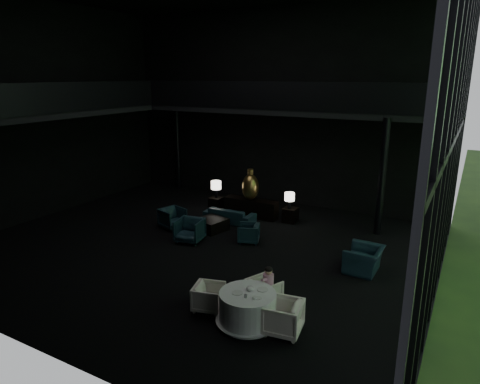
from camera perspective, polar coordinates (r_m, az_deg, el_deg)
The scene contains 34 objects.
floor at distance 13.92m, azimuth -5.62°, elevation -7.27°, with size 14.00×12.00×0.02m, color black.
wall_back at distance 18.15m, azimuth 4.97°, elevation 11.09°, with size 14.00×0.04×8.00m, color black.
wall_front at distance 8.75m, azimuth -29.15°, elevation 4.57°, with size 14.00×0.04×8.00m, color black.
wall_left at distance 17.86m, azimuth -25.15°, elevation 9.65°, with size 0.04×12.00×8.00m, color black.
curtain_wall at distance 10.64m, azimuth 26.62°, elevation 6.49°, with size 0.20×12.00×8.00m, color black, non-canonical shape.
mezzanine_left at distance 17.07m, azimuth -23.12°, elevation 9.66°, with size 2.00×12.00×0.25m, color black.
mezzanine_back at distance 16.85m, azimuth 6.72°, elevation 10.71°, with size 12.00×2.00×0.25m, color black.
railing_left at distance 16.26m, azimuth -21.10°, elevation 11.76°, with size 0.06×12.00×1.00m, color black.
railing_back at distance 15.89m, azimuth 5.38°, elevation 12.64°, with size 12.00×0.06×1.00m, color black.
column_nw at distance 20.68m, azimuth -8.33°, elevation 5.93°, with size 0.24×0.24×4.00m, color black.
column_ne at distance 15.14m, azimuth 18.42°, elevation 1.82°, with size 0.24×0.24×4.00m, color black.
console at distance 16.63m, azimuth 1.47°, elevation -2.12°, with size 2.16×0.49×0.69m, color black.
bronze_urn at distance 16.33m, azimuth 1.39°, elevation 0.70°, with size 0.65×0.65×1.21m.
side_table_left at distance 17.42m, azimuth -3.20°, elevation -1.59°, with size 0.48×0.48×0.53m, color black.
table_lamp_left at distance 17.22m, azimuth -3.21°, elevation 0.83°, with size 0.41×0.41×0.68m.
side_table_right at distance 16.11m, azimuth 6.72°, elevation -3.06°, with size 0.50×0.50×0.55m, color black.
table_lamp_right at distance 15.79m, azimuth 6.62°, elevation -0.72°, with size 0.37×0.37×0.62m.
sofa at distance 15.97m, azimuth -1.40°, elevation -2.88°, with size 1.74×0.51×0.68m, color black.
lounge_armchair_west at distance 15.57m, azimuth -9.00°, elevation -3.28°, with size 0.80×0.75×0.83m, color #0F343C.
lounge_armchair_east at distance 14.12m, azimuth 1.15°, elevation -5.55°, with size 0.59×0.55×0.60m, color #20454E.
lounge_armchair_south at distance 14.21m, azimuth -6.74°, elevation -4.80°, with size 0.91×0.85×0.94m, color #17424F.
window_armchair at distance 12.53m, azimuth 16.22°, elevation -8.10°, with size 1.10×0.72×0.97m, color #132F42.
coffee_table at distance 15.24m, azimuth -3.86°, elevation -4.34°, with size 0.94×0.94×0.42m, color black.
dining_table at distance 9.79m, azimuth 1.01°, elevation -15.46°, with size 1.42×1.42×0.75m.
dining_chair_north at distance 10.55m, azimuth 3.21°, elevation -13.08°, with size 0.62×0.59×0.64m, color white.
dining_chair_east at distance 9.50m, azimuth 5.72°, elevation -16.02°, with size 0.80×0.74×0.82m, color silver.
dining_chair_west at distance 10.34m, azimuth -4.18°, elevation -13.84°, with size 0.60×0.56×0.61m, color silver.
child at distance 10.30m, azimuth 3.80°, elevation -11.34°, with size 0.26×0.26×0.55m.
plate_a at distance 9.57m, azimuth -0.37°, elevation -13.28°, with size 0.24×0.24×0.01m, color white.
plate_b at distance 9.71m, azimuth 3.02°, elevation -12.85°, with size 0.24×0.24×0.02m, color white.
saucer at distance 9.38m, azimuth 2.41°, elevation -13.94°, with size 0.15×0.15×0.01m, color white.
coffee_cup at distance 9.32m, azimuth 1.92°, elevation -13.87°, with size 0.09×0.09×0.06m, color white.
cereal_bowl at distance 9.67m, azimuth 1.35°, elevation -12.71°, with size 0.17×0.17×0.09m, color white.
cream_pot at distance 9.38m, azimuth 0.74°, elevation -13.71°, with size 0.06×0.06×0.07m, color #99999E.
Camera 1 is at (7.35, -10.54, 5.35)m, focal length 32.00 mm.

